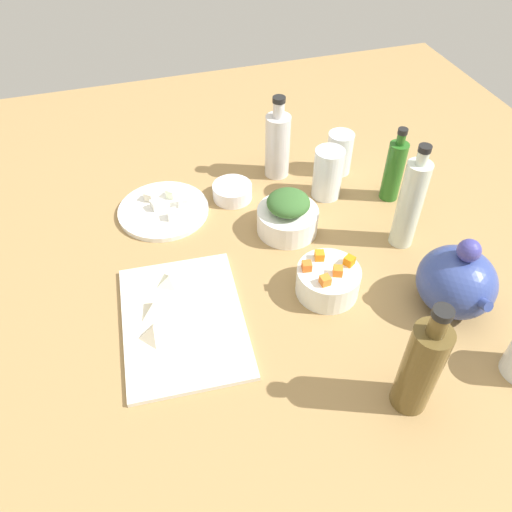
{
  "coord_description": "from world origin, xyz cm",
  "views": [
    {
      "loc": [
        69.77,
        -21.27,
        80.35
      ],
      "look_at": [
        0.0,
        0.0,
        8.0
      ],
      "focal_mm": 35.73,
      "sensor_mm": 36.0,
      "label": 1
    }
  ],
  "objects": [
    {
      "name": "carrot_cube_1",
      "position": [
        7.32,
        8.02,
        9.88
      ],
      "size": [
        2.08,
        2.08,
        1.8
      ],
      "primitive_type": "cube",
      "rotation": [
        0.0,
        0.0,
        1.4
      ],
      "color": "orange",
      "rests_on": "bowl_carrots"
    },
    {
      "name": "bottle_3",
      "position": [
        -32.35,
        15.41,
        11.75
      ],
      "size": [
        6.16,
        6.16,
        21.18
      ],
      "color": "silver",
      "rests_on": "tabletop"
    },
    {
      "name": "tofu_cube_2",
      "position": [
        -29.03,
        -12.21,
        5.3
      ],
      "size": [
        3.11,
        3.11,
        2.2
      ],
      "primitive_type": "cube",
      "rotation": [
        0.0,
        0.0,
        0.75
      ],
      "color": "white",
      "rests_on": "plate_tofu"
    },
    {
      "name": "carrot_cube_0",
      "position": [
        10.26,
        13.23,
        9.88
      ],
      "size": [
        2.33,
        2.33,
        1.8
      ],
      "primitive_type": "cube",
      "rotation": [
        0.0,
        0.0,
        1.2
      ],
      "color": "orange",
      "rests_on": "bowl_carrots"
    },
    {
      "name": "bottle_0",
      "position": [
        -15.17,
        38.4,
        10.94
      ],
      "size": [
        4.49,
        4.49,
        18.73
      ],
      "color": "#28651F",
      "rests_on": "tabletop"
    },
    {
      "name": "teapot",
      "position": [
        19.06,
        33.65,
        9.7
      ],
      "size": [
        16.75,
        14.53,
        16.79
      ],
      "color": "#33458D",
      "rests_on": "tabletop"
    },
    {
      "name": "plate_tofu",
      "position": [
        -25.26,
        -15.11,
        3.6
      ],
      "size": [
        21.17,
        21.17,
        1.2
      ],
      "primitive_type": "cylinder",
      "color": "white",
      "rests_on": "tabletop"
    },
    {
      "name": "tabletop",
      "position": [
        0.0,
        0.0,
        1.5
      ],
      "size": [
        190.0,
        190.0,
        3.0
      ],
      "primitive_type": "cube",
      "color": "#9D7B4B",
      "rests_on": "ground"
    },
    {
      "name": "tofu_cube_1",
      "position": [
        -21.11,
        -13.58,
        5.3
      ],
      "size": [
        2.23,
        2.23,
        2.2
      ],
      "primitive_type": "cube",
      "rotation": [
        0.0,
        0.0,
        1.59
      ],
      "color": "white",
      "rests_on": "plate_tofu"
    },
    {
      "name": "carrot_cube_3",
      "position": [
        11.81,
        9.99,
        9.88
      ],
      "size": [
        1.98,
        1.98,
        1.8
      ],
      "primitive_type": "cube",
      "rotation": [
        0.0,
        0.0,
        0.11
      ],
      "color": "orange",
      "rests_on": "bowl_carrots"
    },
    {
      "name": "tofu_cube_4",
      "position": [
        -29.41,
        -17.42,
        5.3
      ],
      "size": [
        3.11,
        3.11,
        2.2
      ],
      "primitive_type": "cube",
      "rotation": [
        0.0,
        0.0,
        0.84
      ],
      "color": "white",
      "rests_on": "plate_tofu"
    },
    {
      "name": "bottle_2",
      "position": [
        0.25,
        33.5,
        13.76
      ],
      "size": [
        5.15,
        5.15,
        24.59
      ],
      "color": "silver",
      "rests_on": "tabletop"
    },
    {
      "name": "tofu_cube_3",
      "position": [
        -25.01,
        -10.41,
        5.3
      ],
      "size": [
        2.46,
        2.46,
        2.2
      ],
      "primitive_type": "cube",
      "rotation": [
        0.0,
        0.0,
        3.02
      ],
      "color": "white",
      "rests_on": "plate_tofu"
    },
    {
      "name": "bottle_1",
      "position": [
        35.45,
        15.8,
        12.99
      ],
      "size": [
        6.08,
        6.08,
        23.76
      ],
      "color": "brown",
      "rests_on": "tabletop"
    },
    {
      "name": "bowl_greens",
      "position": [
        -10.95,
        10.7,
        5.83
      ],
      "size": [
        13.68,
        13.68,
        5.66
      ],
      "primitive_type": "cylinder",
      "color": "white",
      "rests_on": "tabletop"
    },
    {
      "name": "bowl_small_side",
      "position": [
        -25.93,
        1.92,
        4.82
      ],
      "size": [
        9.5,
        9.5,
        3.65
      ],
      "primitive_type": "cylinder",
      "color": "white",
      "rests_on": "tabletop"
    },
    {
      "name": "dumpling_1",
      "position": [
        4.84,
        -21.84,
        5.19
      ],
      "size": [
        6.41,
        6.52,
        2.38
      ],
      "primitive_type": "pyramid",
      "rotation": [
        0.0,
        0.0,
        2.2
      ],
      "color": "beige",
      "rests_on": "cutting_board"
    },
    {
      "name": "drinking_glass_2",
      "position": [
        -20.48,
        24.06,
        9.26
      ],
      "size": [
        6.98,
        6.98,
        12.52
      ],
      "primitive_type": "cylinder",
      "color": "white",
      "rests_on": "tabletop"
    },
    {
      "name": "bowl_carrots",
      "position": [
        8.9,
        12.15,
        5.99
      ],
      "size": [
        12.57,
        12.57,
        5.98
      ],
      "primitive_type": "cylinder",
      "color": "white",
      "rests_on": "tabletop"
    },
    {
      "name": "tofu_cube_0",
      "position": [
        -25.68,
        -16.56,
        5.3
      ],
      "size": [
        2.76,
        2.76,
        2.2
      ],
      "primitive_type": "cube",
      "rotation": [
        0.0,
        0.0,
        0.31
      ],
      "color": "white",
      "rests_on": "plate_tofu"
    },
    {
      "name": "chopped_greens_mound",
      "position": [
        -10.95,
        10.7,
        10.84
      ],
      "size": [
        13.35,
        13.33,
        4.35
      ],
      "primitive_type": "ellipsoid",
      "rotation": [
        0.0,
        0.0,
        2.51
      ],
      "color": "#34612B",
      "rests_on": "bowl_greens"
    },
    {
      "name": "dumpling_2",
      "position": [
        -1.63,
        -17.72,
        5.01
      ],
      "size": [
        5.1,
        5.27,
        2.02
      ],
      "primitive_type": "pyramid",
      "rotation": [
        0.0,
        0.0,
        4.97
      ],
      "color": "beige",
      "rests_on": "cutting_board"
    },
    {
      "name": "cutting_board",
      "position": [
        8.36,
        -16.99,
        3.5
      ],
      "size": [
        32.69,
        24.63,
        1.0
      ],
      "primitive_type": "cube",
      "rotation": [
        0.0,
        0.0,
        -0.07
      ],
      "color": "silver",
      "rests_on": "tabletop"
    },
    {
      "name": "drinking_glass_0",
      "position": [
        -28.85,
        30.82,
        8.41
      ],
      "size": [
        6.46,
        6.46,
        10.82
      ],
      "primitive_type": "cylinder",
      "color": "white",
      "rests_on": "tabletop"
    },
    {
      "name": "dumpling_0",
      "position": [
        10.73,
        -22.68,
        5.48
      ],
      "size": [
        4.82,
        4.74,
        2.95
      ],
      "primitive_type": "pyramid",
      "rotation": [
        0.0,
        0.0,
        3.06
      ],
      "color": "beige",
      "rests_on": "cutting_board"
    },
    {
      "name": "carrot_cube_2",
      "position": [
        5.32,
        11.46,
        9.88
      ],
      "size": [
        2.19,
        2.19,
        1.8
      ],
      "primitive_type": "cube",
      "rotation": [
        0.0,
        0.0,
        2.89
      ],
      "color": "orange",
      "rests_on": "bowl_carrots"
    },
    {
      "name": "carrot_cube_4",
      "position": [
        8.39,
        16.49,
        9.88
      ],
      "size": [
        2.49,
        2.49,
        1.8
      ],
      "primitive_type": "cube",
      "rotation": [
        0.0,
        0.0,
        2.14
      ],
      "color": "orange",
      "rests_on": "bowl_carrots"
    }
  ]
}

